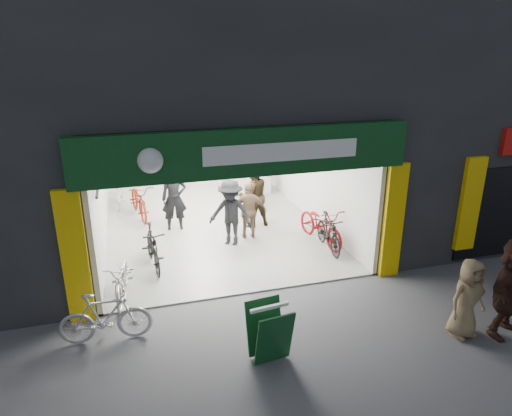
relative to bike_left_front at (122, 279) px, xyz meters
name	(u,v)px	position (x,y,z in m)	size (l,w,h in m)	color
ground	(249,294)	(2.50, -0.60, -0.43)	(60.00, 60.00, 0.00)	#56565B
building	(232,67)	(3.41, 4.39, 3.88)	(17.00, 10.27, 8.00)	#232326
bike_left_front	(122,279)	(0.00, 0.00, 0.00)	(0.58, 1.66, 0.87)	silver
bike_left_midfront	(153,248)	(0.70, 1.19, 0.07)	(0.48, 1.69, 1.02)	black
bike_left_midback	(139,200)	(0.55, 4.71, 0.10)	(0.70, 2.02, 1.06)	maroon
bike_left_back	(120,192)	(0.00, 5.86, 0.03)	(0.44, 1.55, 0.93)	#B5B6BA
bike_right_front	(329,233)	(5.00, 0.93, 0.04)	(0.44, 1.57, 0.95)	black
bike_right_mid	(321,225)	(5.00, 1.40, 0.08)	(0.68, 1.94, 1.02)	maroon
bike_right_back	(257,189)	(4.30, 4.90, 0.06)	(0.46, 1.64, 0.99)	#BCBCC1
parked_bike	(105,317)	(-0.30, -1.43, 0.04)	(0.45, 1.58, 0.95)	#B9B9BE
customer_a	(174,198)	(1.47, 3.34, 0.51)	(0.69, 0.45, 1.88)	black
customer_b	(253,196)	(3.62, 2.99, 0.50)	(0.90, 0.70, 1.86)	#332817
customer_c	(231,213)	(2.72, 1.90, 0.45)	(1.14, 0.65, 1.76)	black
customer_d	(249,211)	(3.28, 2.18, 0.35)	(0.92, 0.38, 1.57)	#8E6D52
pedestrian_near	(467,298)	(5.80, -3.02, 0.31)	(0.72, 0.47, 1.48)	olive
pedestrian_far	(512,288)	(6.57, -3.19, 0.49)	(1.71, 0.54, 1.84)	#382119
sandwich_board	(269,331)	(2.28, -2.68, 0.10)	(0.70, 0.71, 0.97)	#10401C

